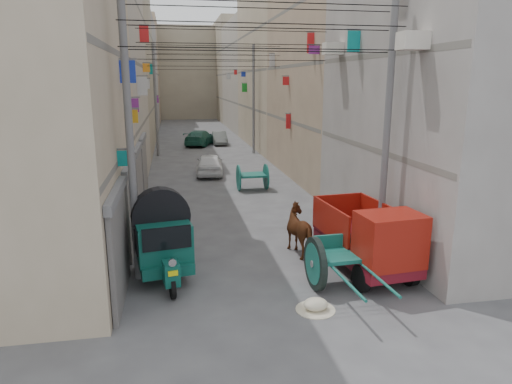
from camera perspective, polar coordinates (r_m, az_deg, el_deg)
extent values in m
cube|color=slate|center=(14.56, -16.71, 4.44)|extent=(0.25, 9.80, 0.18)
cube|color=slate|center=(14.41, -17.56, 16.28)|extent=(0.25, 9.80, 0.18)
cube|color=#A79C8F|center=(25.90, -23.37, 13.94)|extent=(8.00, 12.00, 12.00)
cube|color=slate|center=(25.44, -14.15, 8.33)|extent=(0.25, 11.76, 0.18)
cube|color=slate|center=(25.36, -14.55, 15.08)|extent=(0.25, 11.76, 0.18)
cube|color=slate|center=(25.63, -14.98, 21.79)|extent=(0.25, 11.76, 0.18)
cube|color=tan|center=(38.72, -19.24, 15.33)|extent=(8.00, 14.00, 14.00)
cube|color=slate|center=(38.39, -12.98, 10.07)|extent=(0.25, 13.72, 0.18)
cube|color=slate|center=(38.34, -13.23, 14.54)|extent=(0.25, 13.72, 0.18)
cube|color=slate|center=(38.52, -13.48, 19.00)|extent=(0.25, 13.72, 0.18)
cube|color=#9D9893|center=(52.59, -16.87, 13.67)|extent=(8.00, 14.00, 11.80)
cube|color=slate|center=(52.37, -12.37, 10.97)|extent=(0.25, 13.72, 0.18)
cube|color=slate|center=(52.33, -12.54, 14.25)|extent=(0.25, 13.72, 0.18)
cube|color=slate|center=(52.46, -12.72, 17.53)|extent=(0.25, 13.72, 0.18)
cube|color=tan|center=(65.54, -15.69, 14.38)|extent=(8.00, 12.00, 13.50)
cube|color=slate|center=(65.35, -12.03, 11.47)|extent=(0.25, 11.76, 0.18)
cube|color=slate|center=(65.32, -12.17, 14.09)|extent=(0.25, 11.76, 0.18)
cube|color=slate|center=(65.43, -12.30, 16.72)|extent=(0.25, 11.76, 0.18)
cube|color=#9D9893|center=(17.77, 26.95, 15.83)|extent=(8.00, 10.00, 13.00)
cube|color=slate|center=(15.90, 14.38, 5.33)|extent=(0.25, 9.80, 0.18)
cube|color=slate|center=(15.77, 15.04, 16.17)|extent=(0.25, 9.80, 0.18)
cube|color=tan|center=(27.39, 12.57, 14.64)|extent=(8.00, 12.00, 12.00)
cube|color=slate|center=(26.24, 4.32, 8.85)|extent=(0.25, 11.76, 0.18)
cube|color=slate|center=(26.16, 4.44, 15.41)|extent=(0.25, 11.76, 0.18)
cube|color=slate|center=(26.42, 4.57, 21.92)|extent=(0.25, 11.76, 0.18)
cube|color=tan|center=(39.74, 5.15, 15.95)|extent=(8.00, 14.00, 14.00)
cube|color=slate|center=(38.93, -0.58, 10.45)|extent=(0.25, 13.72, 0.18)
cube|color=slate|center=(38.87, -0.59, 14.87)|extent=(0.25, 13.72, 0.18)
cube|color=slate|center=(39.05, -0.60, 19.28)|extent=(0.25, 13.72, 0.18)
cube|color=#A79C8F|center=(53.34, 1.01, 14.22)|extent=(8.00, 14.00, 11.80)
cube|color=slate|center=(52.76, -3.22, 11.28)|extent=(0.25, 13.72, 0.18)
cube|color=slate|center=(52.72, -3.27, 14.54)|extent=(0.25, 13.72, 0.18)
cube|color=slate|center=(52.85, -3.31, 17.79)|extent=(0.25, 13.72, 0.18)
cube|color=tan|center=(66.15, -1.28, 14.85)|extent=(8.00, 12.00, 13.50)
cube|color=slate|center=(65.67, -4.68, 11.72)|extent=(0.25, 11.76, 0.18)
cube|color=slate|center=(65.64, -4.73, 14.34)|extent=(0.25, 11.76, 0.18)
cube|color=slate|center=(65.74, -4.79, 16.96)|extent=(0.25, 11.76, 0.18)
cube|color=tan|center=(72.35, -8.67, 14.41)|extent=(22.00, 10.00, 13.00)
cube|color=#4A4A4F|center=(11.91, -16.71, -7.02)|extent=(0.12, 3.00, 2.60)
cube|color=slate|center=(11.49, -17.11, -0.23)|extent=(0.18, 3.20, 0.25)
cube|color=#4A4A4F|center=(15.42, -15.30, -2.21)|extent=(0.12, 3.00, 2.60)
cube|color=slate|center=(15.10, -15.57, 3.09)|extent=(0.18, 3.20, 0.25)
cube|color=#4A4A4F|center=(19.00, -14.43, 0.80)|extent=(0.12, 3.00, 2.60)
cube|color=slate|center=(18.74, -14.63, 5.13)|extent=(0.18, 3.20, 0.25)
cube|color=#4A4A4F|center=(22.71, -13.81, 2.90)|extent=(0.12, 3.00, 2.60)
cube|color=slate|center=(22.50, -13.97, 6.53)|extent=(0.18, 3.20, 0.25)
cube|color=#1830AD|center=(41.07, -1.59, 14.50)|extent=(0.38, 0.08, 0.41)
cube|color=#7F2484|center=(47.96, -12.24, 11.26)|extent=(0.27, 0.08, 0.71)
cube|color=#0C8D8B|center=(12.95, -15.97, 4.08)|extent=(0.44, 0.08, 0.42)
cube|color=#B9B9B9|center=(22.13, -14.03, 12.72)|extent=(0.45, 0.08, 0.84)
cube|color=#B9B9B9|center=(51.56, -3.47, 14.24)|extent=(0.41, 0.08, 0.59)
cube|color=#C88D16|center=(16.16, -15.21, 9.12)|extent=(0.38, 0.08, 0.44)
cube|color=#178324|center=(40.33, -1.45, 12.91)|extent=(0.43, 0.08, 0.72)
cube|color=red|center=(46.36, -2.58, 14.73)|extent=(0.28, 0.08, 0.44)
cube|color=red|center=(26.45, -13.80, 18.65)|extent=(0.48, 0.08, 0.84)
cube|color=#7F2484|center=(44.42, -12.34, 11.15)|extent=(0.31, 0.08, 0.44)
cube|color=red|center=(26.09, 3.75, 13.70)|extent=(0.35, 0.08, 0.45)
cube|color=#B9B9B9|center=(29.66, 2.03, 16.10)|extent=(0.34, 0.08, 0.79)
cube|color=#7F2484|center=(18.39, -14.87, 10.44)|extent=(0.28, 0.08, 0.52)
cube|color=#0C8D8B|center=(35.95, -12.98, 14.73)|extent=(0.28, 0.08, 0.74)
cube|color=red|center=(25.70, 4.05, 8.80)|extent=(0.26, 0.08, 0.80)
cube|color=#0C8D8B|center=(16.95, 12.17, 17.78)|extent=(0.34, 0.08, 0.55)
cube|color=#1830AD|center=(14.91, -15.75, 14.27)|extent=(0.47, 0.08, 0.67)
cube|color=orange|center=(27.49, -13.55, 14.87)|extent=(0.40, 0.08, 0.47)
cube|color=#B9B9B9|center=(27.99, -13.48, 13.01)|extent=(0.32, 0.08, 0.55)
cube|color=#7F2484|center=(21.04, 7.28, 17.21)|extent=(0.47, 0.08, 0.35)
cube|color=red|center=(21.88, 6.83, 18.00)|extent=(0.32, 0.08, 0.89)
cube|color=#0C8D8B|center=(16.85, 12.12, 17.93)|extent=(0.44, 0.08, 0.69)
cube|color=#C88D16|center=(12.63, -17.31, 2.13)|extent=(0.10, 3.20, 0.80)
cube|color=#1830AD|center=(21.49, -14.59, 6.85)|extent=(0.10, 3.20, 0.80)
cube|color=#7F2484|center=(33.42, -13.20, 9.22)|extent=(0.10, 3.20, 0.80)
cube|color=#178324|center=(45.39, -12.54, 10.34)|extent=(0.10, 3.20, 0.80)
cube|color=#0C8D8B|center=(14.14, 17.45, 3.30)|extent=(0.10, 3.20, 0.80)
cube|color=#C88D16|center=(22.41, 6.75, 7.46)|extent=(0.10, 3.20, 0.80)
cube|color=#1830AD|center=(34.02, 0.77, 9.65)|extent=(0.10, 3.20, 0.80)
cube|color=#C88D16|center=(45.83, -2.17, 10.68)|extent=(0.10, 3.20, 0.80)
cube|color=beige|center=(12.90, 19.02, 17.45)|extent=(0.70, 0.55, 0.45)
cube|color=beige|center=(18.40, 9.60, 17.26)|extent=(0.70, 0.55, 0.45)
cylinder|color=slate|center=(12.43, -15.52, 6.75)|extent=(0.20, 0.20, 8.00)
cylinder|color=slate|center=(13.79, 16.04, 7.36)|extent=(0.20, 0.20, 8.00)
cylinder|color=slate|center=(34.34, -12.44, 11.04)|extent=(0.20, 0.20, 8.00)
cylinder|color=slate|center=(34.86, -0.30, 11.39)|extent=(0.20, 0.20, 8.00)
cylinder|color=black|center=(12.08, 1.64, 17.50)|extent=(7.40, 0.02, 0.02)
cylinder|color=black|center=(12.14, 1.66, 20.33)|extent=(7.40, 0.02, 0.02)
cylinder|color=black|center=(12.21, 1.68, 22.66)|extent=(7.40, 0.02, 0.02)
cylinder|color=black|center=(13.06, 0.69, 17.22)|extent=(7.40, 0.02, 0.02)
cylinder|color=black|center=(13.11, 0.69, 19.84)|extent=(7.40, 0.02, 0.02)
cylinder|color=black|center=(13.18, 0.70, 22.00)|extent=(7.40, 0.02, 0.02)
cylinder|color=black|center=(18.48, -2.71, 16.17)|extent=(7.40, 0.02, 0.02)
cylinder|color=black|center=(18.52, -2.74, 18.02)|extent=(7.40, 0.02, 0.02)
cylinder|color=black|center=(18.56, -2.75, 19.56)|extent=(7.40, 0.02, 0.02)
cylinder|color=black|center=(26.43, -5.13, 15.38)|extent=(7.40, 0.02, 0.02)
cylinder|color=black|center=(26.45, -5.16, 16.68)|extent=(7.40, 0.02, 0.02)
cylinder|color=black|center=(26.48, -5.19, 17.76)|extent=(7.40, 0.02, 0.02)
cylinder|color=black|center=(34.40, -6.43, 14.94)|extent=(7.40, 0.02, 0.02)
cylinder|color=black|center=(34.42, -6.45, 15.94)|extent=(7.40, 0.02, 0.02)
cylinder|color=black|center=(34.44, -6.48, 16.77)|extent=(7.40, 0.02, 0.02)
cylinder|color=black|center=(12.01, -10.42, -11.60)|extent=(0.23, 0.63, 0.62)
cylinder|color=black|center=(13.86, -14.43, -8.29)|extent=(0.23, 0.63, 0.62)
cylinder|color=black|center=(14.01, -9.45, -7.80)|extent=(0.23, 0.63, 0.62)
cube|color=#0D493E|center=(13.23, -11.54, -8.18)|extent=(1.71, 2.30, 0.31)
cube|color=#0D493E|center=(11.92, -10.54, -9.95)|extent=(0.46, 0.55, 0.61)
cylinder|color=silver|center=(11.54, -10.41, -8.68)|extent=(0.21, 0.09, 0.20)
cube|color=yellow|center=(11.62, -10.33, -9.98)|extent=(0.24, 0.07, 0.13)
cube|color=#0D493E|center=(13.06, -11.71, -5.53)|extent=(1.73, 2.09, 1.05)
cube|color=black|center=(12.08, -11.08, -5.72)|extent=(1.26, 0.28, 0.61)
cube|color=black|center=(12.96, -14.93, -5.36)|extent=(0.27, 1.31, 0.72)
cube|color=black|center=(13.14, -8.59, -4.77)|extent=(0.27, 1.31, 0.72)
cube|color=silver|center=(12.34, -10.88, -9.40)|extent=(1.37, 0.29, 0.07)
cylinder|color=black|center=(12.27, 7.42, -8.87)|extent=(0.22, 1.43, 1.42)
cylinder|color=#14594D|center=(12.27, 7.42, -8.87)|extent=(0.22, 1.12, 1.11)
cylinder|color=slate|center=(12.27, 7.42, -8.87)|extent=(0.23, 0.19, 0.18)
cylinder|color=black|center=(12.77, 13.05, -8.21)|extent=(0.22, 1.43, 1.42)
cylinder|color=#14594D|center=(12.77, 13.05, -8.21)|extent=(0.22, 1.12, 1.11)
cylinder|color=slate|center=(12.77, 13.05, -8.21)|extent=(0.23, 0.19, 0.18)
cylinder|color=slate|center=(12.50, 10.29, -8.54)|extent=(1.37, 0.14, 0.08)
cube|color=#14594D|center=(12.44, 10.33, -7.76)|extent=(1.12, 1.16, 0.10)
cube|color=#14594D|center=(12.79, 9.48, -6.03)|extent=(1.07, 0.13, 0.36)
cylinder|color=#14594D|center=(11.24, 10.94, -10.62)|extent=(0.18, 2.34, 0.07)
cylinder|color=#14594D|center=(11.58, 14.68, -10.10)|extent=(0.18, 2.34, 0.07)
cylinder|color=black|center=(12.46, 13.04, -10.48)|extent=(0.27, 0.75, 0.73)
cylinder|color=black|center=(14.49, 8.40, -6.77)|extent=(0.27, 0.75, 0.73)
cylinder|color=black|center=(13.18, 18.65, -9.49)|extent=(0.27, 0.75, 0.73)
cylinder|color=black|center=(15.11, 13.46, -6.14)|extent=(0.27, 0.75, 0.73)
cube|color=maroon|center=(13.69, 13.32, -7.15)|extent=(1.95, 3.81, 0.39)
cube|color=maroon|center=(12.40, 16.37, -5.73)|extent=(1.72, 1.31, 1.39)
cube|color=black|center=(11.95, 17.72, -6.00)|extent=(1.45, 0.20, 0.61)
cube|color=maroon|center=(14.09, 12.19, -5.18)|extent=(1.89, 2.59, 0.13)
cube|color=maroon|center=(13.59, 9.25, -3.62)|extent=(0.29, 2.45, 0.95)
cube|color=maroon|center=(14.34, 15.17, -3.02)|extent=(0.29, 2.45, 0.95)
cube|color=maroon|center=(14.97, 10.16, -2.04)|extent=(1.67, 0.22, 0.95)
cylinder|color=#14594D|center=(22.99, -2.19, 1.78)|extent=(0.09, 1.31, 1.31)
cylinder|color=#14594D|center=(23.25, 1.25, 1.92)|extent=(0.09, 1.31, 1.31)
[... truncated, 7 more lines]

